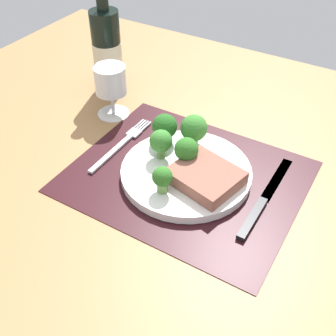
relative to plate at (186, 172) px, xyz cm
name	(u,v)px	position (x,y,z in cm)	size (l,w,h in cm)	color
ground_plane	(186,183)	(0.00, 0.00, -2.60)	(140.00, 110.00, 3.00)	#996D42
placemat	(186,176)	(0.00, 0.00, -0.95)	(40.85, 33.50, 0.30)	black
plate	(186,172)	(0.00, 0.00, 0.00)	(23.66, 23.66, 1.60)	white
steak	(205,177)	(4.48, -1.31, 2.04)	(11.12, 9.70, 2.48)	#8C5647
broccoli_front_edge	(186,150)	(-0.67, 1.07, 4.21)	(4.33, 4.33, 5.67)	#6B994C
broccoli_near_steak	(194,128)	(-2.48, 7.25, 4.38)	(5.15, 5.15, 6.26)	#5B8942
broccoli_center	(162,178)	(-0.73, -7.00, 3.72)	(3.46, 3.46, 4.95)	#6B994C
broccoli_back_left	(161,142)	(-5.68, 0.61, 4.32)	(4.21, 4.21, 5.80)	#5B8942
broccoli_near_fork	(165,127)	(-7.65, 5.16, 4.17)	(4.84, 4.84, 5.87)	#6B994C
fork	(122,144)	(-15.40, 1.42, -0.55)	(2.40, 19.20, 0.50)	silver
knife	(262,202)	(14.51, 0.53, -0.50)	(1.80, 23.00, 0.80)	black
wine_bottle	(107,50)	(-30.70, 18.34, 8.66)	(6.55, 6.55, 26.62)	black
wine_glass	(111,84)	(-23.67, 9.93, 6.41)	(6.97, 6.97, 11.32)	silver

